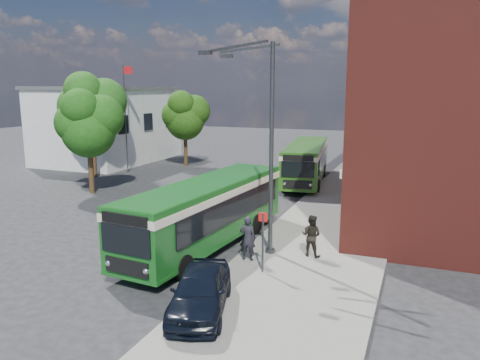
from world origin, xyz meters
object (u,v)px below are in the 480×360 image
at_px(bus_front, 207,208).
at_px(parked_car, 200,290).
at_px(street_lamp, 263,146).
at_px(bus_rear, 306,159).

height_order(bus_front, parked_car, bus_front).
xyz_separation_m(street_lamp, bus_rear, (-1.99, 16.30, -2.96)).
height_order(street_lamp, bus_rear, street_lamp).
relative_size(bus_front, parked_car, 2.69).
relative_size(street_lamp, bus_front, 0.80).
distance_m(street_lamp, bus_rear, 16.69).
distance_m(bus_front, parked_car, 6.72).
bearing_deg(bus_rear, street_lamp, -83.03).
relative_size(street_lamp, parked_car, 2.14).
distance_m(street_lamp, parked_car, 7.18).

